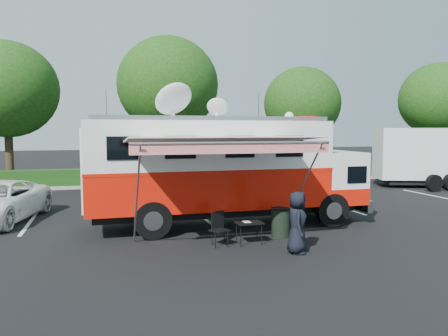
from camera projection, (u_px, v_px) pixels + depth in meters
The scene contains 9 objects.
ground_plane at pixel (228, 225), 14.69m from camera, with size 120.00×120.00×0.00m, color black.
back_border at pixel (187, 101), 26.93m from camera, with size 60.00×6.14×8.87m.
stall_lines at pixel (195, 210), 17.43m from camera, with size 24.12×5.50×0.01m.
command_truck at pixel (226, 169), 14.50m from camera, with size 9.33×2.57×4.48m.
awning at pixel (224, 142), 11.63m from camera, with size 5.09×2.63×3.07m.
person at pixel (297, 253), 11.39m from camera, with size 0.79×0.52×1.62m, color black.
folding_table at pixel (249, 224), 12.20m from camera, with size 0.76×0.54×0.64m.
folding_chair at pixel (219, 226), 12.11m from camera, with size 0.59×0.63×0.94m.
trash_bin at pixel (280, 222), 13.10m from camera, with size 0.58×0.58×0.87m.
Camera 1 is at (-4.10, -13.87, 3.21)m, focal length 35.00 mm.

